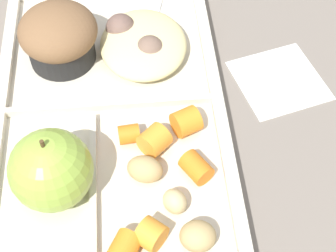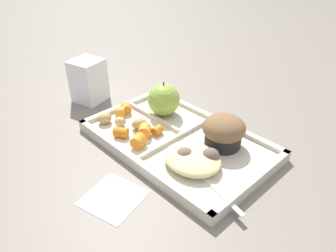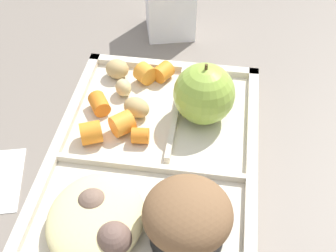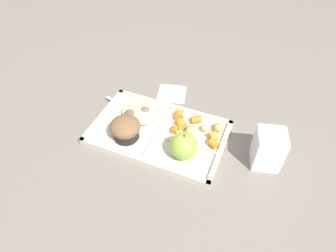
# 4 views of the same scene
# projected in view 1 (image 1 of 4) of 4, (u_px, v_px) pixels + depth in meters

# --- Properties ---
(ground) EXTENTS (6.00, 6.00, 0.00)m
(ground) POSITION_uv_depth(u_px,v_px,m) (111.00, 117.00, 0.55)
(ground) COLOR slate
(lunch_tray) EXTENTS (0.38, 0.23, 0.02)m
(lunch_tray) POSITION_uv_depth(u_px,v_px,m) (110.00, 112.00, 0.55)
(lunch_tray) COLOR beige
(lunch_tray) RESTS_ON ground
(green_apple) EXTENTS (0.07, 0.07, 0.08)m
(green_apple) POSITION_uv_depth(u_px,v_px,m) (51.00, 170.00, 0.46)
(green_apple) COLOR #93B742
(green_apple) RESTS_ON lunch_tray
(bran_muffin) EXTENTS (0.08, 0.08, 0.07)m
(bran_muffin) POSITION_uv_depth(u_px,v_px,m) (59.00, 36.00, 0.56)
(bran_muffin) COLOR black
(bran_muffin) RESTS_ON lunch_tray
(carrot_slice_edge) EXTENTS (0.04, 0.03, 0.02)m
(carrot_slice_edge) POSITION_uv_depth(u_px,v_px,m) (196.00, 168.00, 0.49)
(carrot_slice_edge) COLOR orange
(carrot_slice_edge) RESTS_ON lunch_tray
(carrot_slice_large) EXTENTS (0.03, 0.03, 0.03)m
(carrot_slice_large) POSITION_uv_depth(u_px,v_px,m) (151.00, 234.00, 0.45)
(carrot_slice_large) COLOR orange
(carrot_slice_large) RESTS_ON lunch_tray
(carrot_slice_center) EXTENTS (0.04, 0.04, 0.03)m
(carrot_slice_center) POSITION_uv_depth(u_px,v_px,m) (154.00, 140.00, 0.50)
(carrot_slice_center) COLOR orange
(carrot_slice_center) RESTS_ON lunch_tray
(carrot_slice_diagonal) EXTENTS (0.02, 0.02, 0.02)m
(carrot_slice_diagonal) POSITION_uv_depth(u_px,v_px,m) (129.00, 134.00, 0.51)
(carrot_slice_diagonal) COLOR orange
(carrot_slice_diagonal) RESTS_ON lunch_tray
(carrot_slice_near_corner) EXTENTS (0.03, 0.03, 0.02)m
(carrot_slice_near_corner) POSITION_uv_depth(u_px,v_px,m) (125.00, 247.00, 0.44)
(carrot_slice_near_corner) COLOR orange
(carrot_slice_near_corner) RESTS_ON lunch_tray
(carrot_slice_back) EXTENTS (0.03, 0.03, 0.03)m
(carrot_slice_back) POSITION_uv_depth(u_px,v_px,m) (186.00, 122.00, 0.52)
(carrot_slice_back) COLOR orange
(carrot_slice_back) RESTS_ON lunch_tray
(potato_chunk_browned) EXTENTS (0.04, 0.04, 0.02)m
(potato_chunk_browned) POSITION_uv_depth(u_px,v_px,m) (145.00, 169.00, 0.48)
(potato_chunk_browned) COLOR tan
(potato_chunk_browned) RESTS_ON lunch_tray
(potato_chunk_corner) EXTENTS (0.03, 0.04, 0.03)m
(potato_chunk_corner) POSITION_uv_depth(u_px,v_px,m) (198.00, 236.00, 0.44)
(potato_chunk_corner) COLOR tan
(potato_chunk_corner) RESTS_ON lunch_tray
(potato_chunk_small) EXTENTS (0.03, 0.03, 0.02)m
(potato_chunk_small) POSITION_uv_depth(u_px,v_px,m) (175.00, 201.00, 0.47)
(potato_chunk_small) COLOR tan
(potato_chunk_small) RESTS_ON lunch_tray
(egg_noodle_pile) EXTENTS (0.11, 0.10, 0.03)m
(egg_noodle_pile) POSITION_uv_depth(u_px,v_px,m) (143.00, 44.00, 0.58)
(egg_noodle_pile) COLOR beige
(egg_noodle_pile) RESTS_ON lunch_tray
(meatball_front) EXTENTS (0.03, 0.03, 0.03)m
(meatball_front) POSITION_uv_depth(u_px,v_px,m) (150.00, 50.00, 0.57)
(meatball_front) COLOR #755B4C
(meatball_front) RESTS_ON lunch_tray
(meatball_center) EXTENTS (0.03, 0.03, 0.03)m
(meatball_center) POSITION_uv_depth(u_px,v_px,m) (121.00, 29.00, 0.59)
(meatball_center) COLOR brown
(meatball_center) RESTS_ON lunch_tray
(plastic_fork) EXTENTS (0.16, 0.05, 0.00)m
(plastic_fork) POSITION_uv_depth(u_px,v_px,m) (153.00, 23.00, 0.62)
(plastic_fork) COLOR silver
(plastic_fork) RESTS_ON lunch_tray
(paper_napkin) EXTENTS (0.11, 0.11, 0.00)m
(paper_napkin) POSITION_uv_depth(u_px,v_px,m) (279.00, 80.00, 0.58)
(paper_napkin) COLOR white
(paper_napkin) RESTS_ON ground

